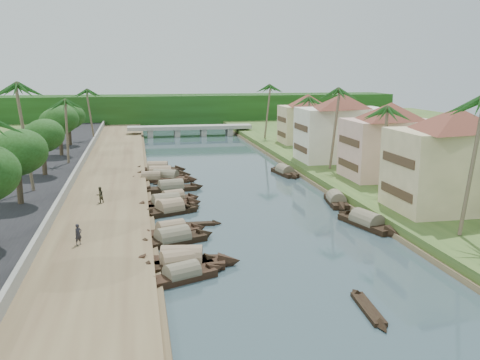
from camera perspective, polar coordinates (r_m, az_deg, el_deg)
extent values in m
plane|color=#31444A|center=(52.99, 2.48, -4.77)|extent=(220.00, 220.00, 0.00)
cube|color=brown|center=(71.05, -14.03, -0.50)|extent=(10.00, 180.00, 0.80)
cube|color=#335120|center=(77.32, 12.81, 0.69)|extent=(16.00, 180.00, 1.20)
cube|color=black|center=(71.98, -20.81, -0.52)|extent=(8.00, 180.00, 1.40)
cube|color=gray|center=(71.22, -17.44, 0.12)|extent=(0.40, 180.00, 1.10)
cube|color=#17350E|center=(145.30, -6.28, 7.35)|extent=(120.00, 4.00, 8.00)
cube|color=#17350E|center=(150.27, -6.44, 7.49)|extent=(120.00, 4.00, 8.00)
cube|color=#17350E|center=(155.24, -6.59, 7.62)|extent=(120.00, 4.00, 8.00)
cube|color=gray|center=(122.67, -5.35, 5.62)|extent=(28.00, 4.00, 0.80)
cube|color=gray|center=(122.25, -9.56, 4.96)|extent=(1.20, 3.50, 1.80)
cube|color=gray|center=(122.54, -6.74, 5.06)|extent=(1.20, 3.50, 1.80)
cube|color=gray|center=(123.12, -3.95, 5.15)|extent=(1.20, 3.50, 1.80)
cube|color=gray|center=(123.98, -1.18, 5.22)|extent=(1.20, 3.50, 1.80)
cube|color=beige|center=(57.42, 21.80, 1.02)|extent=(12.00, 8.00, 8.00)
pyramid|color=brown|center=(56.76, 22.19, 6.08)|extent=(14.85, 14.85, 2.20)
cube|color=#443020|center=(54.80, 16.30, -1.23)|extent=(0.10, 6.40, 0.90)
cube|color=#443020|center=(54.20, 16.49, 2.07)|extent=(0.10, 6.40, 0.90)
cube|color=beige|center=(71.67, 15.61, 3.22)|extent=(11.00, 8.00, 7.50)
pyramid|color=brown|center=(71.15, 15.83, 7.08)|extent=(14.11, 14.11, 2.20)
cube|color=#443020|center=(69.68, 11.44, 1.62)|extent=(0.10, 6.40, 0.90)
cube|color=#443020|center=(69.23, 11.54, 4.07)|extent=(0.10, 6.40, 0.90)
cube|color=white|center=(83.90, 10.77, 4.81)|extent=(13.00, 8.00, 8.00)
pyramid|color=brown|center=(83.46, 10.90, 8.29)|extent=(15.59, 15.59, 2.20)
cube|color=#443020|center=(81.99, 6.45, 3.38)|extent=(0.10, 6.40, 0.90)
cube|color=#443020|center=(81.58, 6.50, 5.60)|extent=(0.10, 6.40, 0.90)
cube|color=beige|center=(103.00, 7.18, 5.91)|extent=(10.00, 7.00, 7.00)
pyramid|color=brown|center=(102.63, 7.25, 8.47)|extent=(12.62, 12.62, 2.20)
cube|color=#443020|center=(101.74, 4.44, 4.90)|extent=(0.10, 5.60, 0.90)
cube|color=#443020|center=(101.44, 4.46, 6.47)|extent=(0.10, 5.60, 0.90)
cube|color=black|center=(39.62, -6.20, -10.37)|extent=(5.38, 3.51, 0.70)
cone|color=black|center=(40.90, -2.61, -9.46)|extent=(1.93, 1.91, 1.61)
cone|color=black|center=(38.44, -10.05, -11.07)|extent=(1.93, 1.91, 1.61)
cylinder|color=#756E58|center=(39.48, -6.21, -9.86)|extent=(4.28, 3.09, 1.67)
cube|color=black|center=(41.85, -6.63, -9.14)|extent=(5.55, 2.91, 0.70)
cone|color=black|center=(42.65, -2.81, -8.55)|extent=(1.85, 1.97, 1.86)
cone|color=black|center=(41.18, -10.61, -9.51)|extent=(1.85, 1.97, 1.86)
cylinder|color=#8C7259|center=(41.72, -6.65, -8.66)|extent=(4.34, 2.73, 1.96)
cube|color=black|center=(42.39, -6.22, -8.85)|extent=(6.99, 3.08, 0.70)
cone|color=black|center=(42.28, -1.09, -8.73)|extent=(2.19, 2.16, 2.11)
cone|color=black|center=(42.78, -11.30, -8.71)|extent=(2.19, 2.16, 2.11)
cylinder|color=#8C7259|center=(42.26, -6.23, -8.37)|extent=(5.42, 2.93, 2.19)
cube|color=black|center=(47.64, -7.17, -6.53)|extent=(6.22, 3.92, 0.70)
cone|color=black|center=(49.02, -3.67, -5.83)|extent=(2.21, 2.21, 1.90)
cone|color=black|center=(46.40, -10.89, -7.05)|extent=(2.21, 2.21, 1.90)
cylinder|color=#756E58|center=(47.52, -7.18, -6.09)|extent=(4.94, 3.48, 1.97)
cube|color=black|center=(49.90, -7.35, -5.68)|extent=(5.38, 3.18, 0.70)
cone|color=black|center=(50.91, -4.37, -5.16)|extent=(1.88, 1.93, 1.72)
cone|color=black|center=(48.99, -10.46, -6.02)|extent=(1.88, 1.93, 1.72)
cylinder|color=#8C7259|center=(49.79, -7.36, -5.26)|extent=(4.25, 2.89, 1.80)
cube|color=black|center=(57.28, -7.44, -3.38)|extent=(5.67, 3.95, 0.70)
cone|color=black|center=(58.58, -4.87, -2.90)|extent=(2.16, 2.30, 2.00)
cone|color=black|center=(56.06, -10.13, -3.72)|extent=(2.16, 2.30, 2.00)
cylinder|color=#8C7259|center=(57.18, -7.45, -3.02)|extent=(4.55, 3.54, 2.12)
cube|color=black|center=(59.64, -7.88, -2.79)|extent=(6.28, 3.28, 0.70)
cone|color=black|center=(60.49, -4.83, -2.43)|extent=(2.10, 2.24, 2.12)
cone|color=black|center=(58.91, -11.01, -3.00)|extent=(2.10, 2.24, 2.12)
cylinder|color=#756E58|center=(59.54, -7.89, -2.43)|extent=(4.92, 3.09, 2.23)
cube|color=black|center=(58.16, -7.77, -3.16)|extent=(5.29, 2.65, 0.70)
cone|color=black|center=(57.76, -5.02, -3.12)|extent=(1.73, 1.72, 1.60)
cone|color=black|center=(58.66, -10.49, -3.04)|extent=(1.73, 1.72, 1.60)
cylinder|color=#8C7259|center=(58.07, -7.78, -2.80)|extent=(4.14, 2.46, 1.66)
cube|color=black|center=(61.96, -7.13, -2.21)|extent=(5.09, 3.10, 0.70)
cone|color=black|center=(62.90, -4.87, -1.87)|extent=(1.81, 1.95, 1.75)
cone|color=black|center=(61.09, -9.46, -2.41)|extent=(1.81, 1.95, 1.75)
cylinder|color=#8C7259|center=(61.87, -7.14, -1.87)|extent=(4.04, 2.84, 1.85)
cube|color=black|center=(67.68, -7.37, -1.02)|extent=(6.49, 2.85, 0.70)
cone|color=black|center=(68.50, -4.53, -0.74)|extent=(2.03, 1.95, 1.88)
cone|color=black|center=(67.01, -10.27, -1.17)|extent=(2.03, 1.95, 1.88)
cylinder|color=#756E58|center=(67.60, -7.38, -0.71)|extent=(5.04, 2.69, 1.94)
cube|color=black|center=(73.68, -9.46, -0.03)|extent=(5.52, 2.14, 0.70)
cone|color=black|center=(73.59, -7.13, 0.09)|extent=(1.67, 1.70, 1.77)
cone|color=black|center=(73.85, -11.80, -0.03)|extent=(1.67, 1.70, 1.77)
cylinder|color=#8C7259|center=(73.60, -9.47, 0.26)|extent=(4.25, 2.12, 1.84)
cube|color=black|center=(76.30, -8.48, 0.41)|extent=(6.57, 2.73, 0.70)
cone|color=black|center=(76.22, -5.81, 0.52)|extent=(2.02, 2.13, 2.18)
cone|color=black|center=(76.52, -11.14, 0.40)|extent=(2.02, 2.13, 2.18)
cylinder|color=#8C7259|center=(76.23, -8.49, 0.69)|extent=(5.07, 2.69, 2.28)
cube|color=black|center=(74.28, -7.94, 0.11)|extent=(7.05, 4.61, 0.70)
cone|color=black|center=(72.95, -5.15, 0.03)|extent=(2.49, 2.38, 1.95)
cone|color=black|center=(75.74, -10.63, 0.31)|extent=(2.49, 2.38, 1.95)
cylinder|color=#756E58|center=(74.20, -7.95, 0.40)|extent=(5.61, 4.00, 1.99)
cube|color=black|center=(80.69, -8.76, 1.02)|extent=(6.40, 2.77, 0.70)
cone|color=black|center=(80.44, -6.32, 1.11)|extent=(2.00, 2.02, 2.01)
cone|color=black|center=(81.04, -11.19, 1.03)|extent=(2.00, 2.02, 2.01)
cylinder|color=#8C7259|center=(80.62, -8.77, 1.28)|extent=(4.96, 2.67, 2.10)
cube|color=black|center=(53.70, 13.37, -4.64)|extent=(3.69, 7.07, 0.70)
cone|color=black|center=(56.50, 10.92, -3.63)|extent=(2.19, 2.32, 1.96)
cone|color=black|center=(50.97, 16.09, -5.58)|extent=(2.19, 2.32, 1.96)
cylinder|color=#756E58|center=(53.59, 13.38, -4.25)|extent=(3.33, 5.54, 2.01)
cube|color=black|center=(61.77, 10.22, -2.35)|extent=(2.66, 5.88, 0.70)
cone|color=black|center=(64.75, 9.64, -1.61)|extent=(1.85, 1.86, 1.80)
cone|color=black|center=(58.78, 10.86, -3.02)|extent=(1.85, 1.86, 1.80)
cylinder|color=#756E58|center=(61.68, 10.23, -2.01)|extent=(2.52, 4.57, 1.87)
cube|color=black|center=(77.89, 4.78, 0.73)|extent=(2.71, 6.31, 0.70)
cone|color=black|center=(80.91, 3.77, 1.22)|extent=(1.83, 1.96, 1.77)
cone|color=black|center=(74.88, 5.88, 0.32)|extent=(1.83, 1.96, 1.77)
cylinder|color=#756E58|center=(77.82, 4.78, 1.00)|extent=(2.55, 4.90, 1.82)
cube|color=black|center=(35.91, 13.50, -13.24)|extent=(1.21, 4.67, 0.35)
cone|color=black|center=(38.15, 12.17, -11.64)|extent=(0.93, 1.22, 0.84)
cone|color=black|center=(33.73, 15.03, -15.04)|extent=(0.93, 1.22, 0.84)
cube|color=black|center=(52.84, -4.76, -4.74)|extent=(3.85, 0.99, 0.35)
cone|color=black|center=(53.02, -2.43, -4.65)|extent=(0.99, 0.88, 0.85)
cone|color=black|center=(52.74, -7.09, -4.82)|extent=(0.99, 0.88, 0.85)
cube|color=black|center=(72.29, -7.12, -0.27)|extent=(4.27, 1.57, 0.35)
cone|color=black|center=(72.88, -5.32, -0.13)|extent=(1.18, 1.01, 0.84)
cone|color=black|center=(71.77, -8.94, -0.41)|extent=(1.18, 1.01, 0.84)
cylinder|color=brown|center=(48.21, 23.14, 1.21)|extent=(1.58, 0.36, 11.64)
sphere|color=#1D4F1A|center=(47.60, 23.69, 7.85)|extent=(3.20, 3.20, 3.20)
cylinder|color=brown|center=(63.79, 15.12, 3.20)|extent=(0.54, 0.36, 9.64)
sphere|color=#1D4F1A|center=(63.30, 15.34, 7.35)|extent=(3.20, 3.20, 3.20)
cylinder|color=brown|center=(76.07, 9.86, 5.37)|extent=(1.43, 0.36, 11.22)
sphere|color=#1D4F1A|center=(75.67, 10.00, 9.43)|extent=(3.20, 3.20, 3.20)
cylinder|color=brown|center=(90.68, 7.05, 5.83)|extent=(1.04, 0.36, 9.21)
sphere|color=#1D4F1A|center=(90.34, 7.13, 8.62)|extent=(3.20, 3.20, 3.20)
cylinder|color=brown|center=(64.69, -21.73, 4.21)|extent=(1.38, 0.36, 12.18)
sphere|color=#1D4F1A|center=(64.26, -22.13, 9.39)|extent=(3.20, 3.20, 3.20)
cylinder|color=brown|center=(82.43, -18.00, 4.92)|extent=(0.45, 0.36, 9.31)
sphere|color=#1D4F1A|center=(82.06, -18.20, 8.02)|extent=(3.20, 3.20, 3.20)
cylinder|color=brown|center=(109.38, 2.80, 7.30)|extent=(1.47, 0.36, 10.69)
sphere|color=#1D4F1A|center=(109.09, 2.82, 9.99)|extent=(3.20, 3.20, 3.20)
cylinder|color=brown|center=(109.44, -15.54, 6.74)|extent=(1.36, 0.36, 9.71)
sphere|color=#1D4F1A|center=(109.17, -15.67, 9.18)|extent=(3.20, 3.20, 3.20)
cylinder|color=#3F3424|center=(59.52, -22.46, -0.67)|extent=(0.60, 0.60, 3.62)
ellipsoid|color=#17350E|center=(58.92, -22.72, 2.61)|extent=(5.53, 5.53, 4.55)
cylinder|color=#3F3424|center=(74.58, -20.16, 1.82)|extent=(0.60, 0.60, 3.49)
ellipsoid|color=#17350E|center=(74.11, -20.34, 4.35)|extent=(5.03, 5.03, 4.13)
cylinder|color=#3F3424|center=(90.80, -18.56, 3.70)|extent=(0.60, 0.60, 3.83)
ellipsoid|color=#17350E|center=(90.40, -18.71, 5.99)|extent=(5.40, 5.40, 4.44)
cylinder|color=#3F3424|center=(102.69, -17.70, 4.52)|extent=(0.60, 0.60, 3.44)
ellipsoid|color=#17350E|center=(102.36, -17.82, 6.35)|extent=(5.22, 5.22, 4.30)
cylinder|color=#3F3424|center=(89.32, 12.88, 3.74)|extent=(0.60, 0.60, 3.78)
ellipsoid|color=#17350E|center=(88.90, 12.98, 6.05)|extent=(4.44, 4.44, 3.65)
imported|color=black|center=(46.26, -16.87, -5.58)|extent=(0.77, 0.76, 1.79)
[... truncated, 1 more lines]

